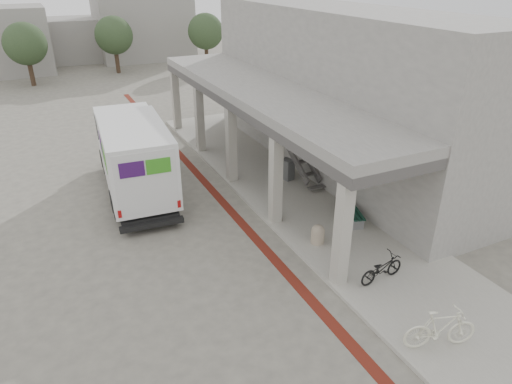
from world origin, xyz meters
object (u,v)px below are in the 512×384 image
bench (351,210)px  bicycle_black (382,268)px  utility_cabinet (287,169)px  bicycle_cream (441,329)px  fedex_truck (133,154)px

bench → bicycle_black: (-1.44, -3.44, 0.09)m
utility_cabinet → bicycle_cream: 10.34m
utility_cabinet → bicycle_cream: bicycle_cream is taller
fedex_truck → bicycle_black: (5.12, -9.33, -1.16)m
bench → utility_cabinet: (-0.41, 4.09, 0.13)m
bench → utility_cabinet: utility_cabinet is taller
utility_cabinet → fedex_truck: bearing=149.2°
bench → bicycle_black: 3.73m
fedex_truck → bicycle_black: size_ratio=4.85×
fedex_truck → bench: size_ratio=3.85×
bicycle_black → fedex_truck: bearing=24.0°
utility_cabinet → bicycle_black: 7.60m
bench → bicycle_cream: size_ratio=1.07×
bench → bicycle_cream: (-1.91, -6.14, 0.23)m
fedex_truck → utility_cabinet: (6.15, -1.80, -1.12)m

